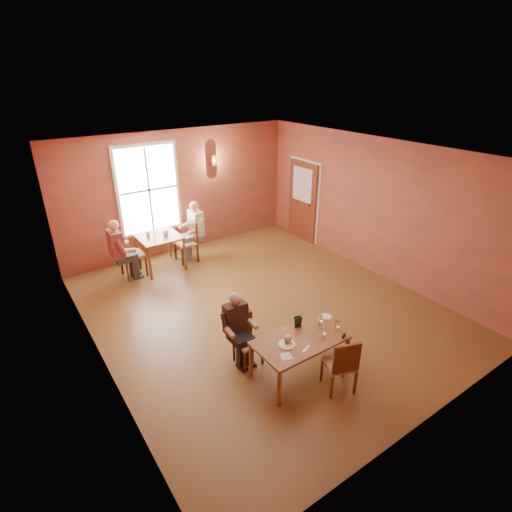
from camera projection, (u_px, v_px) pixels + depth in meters
ground at (262, 308)px, 7.84m from camera, size 6.00×7.00×0.01m
wall_back at (180, 192)px, 9.81m from camera, size 6.00×0.04×3.00m
wall_front at (438, 334)px, 4.59m from camera, size 6.00×0.04×3.00m
wall_left at (90, 283)px, 5.66m from camera, size 0.04×7.00×3.00m
wall_right at (374, 208)px, 8.73m from camera, size 0.04×7.00×3.00m
ceiling at (263, 153)px, 6.56m from camera, size 6.00×7.00×0.04m
window at (149, 190)px, 9.27m from camera, size 1.36×0.10×1.96m
door at (302, 201)px, 10.61m from camera, size 0.12×1.04×2.10m
wall_sconce at (213, 160)px, 9.89m from camera, size 0.16×0.16×0.28m
main_table at (299, 356)px, 6.03m from camera, size 1.38×0.78×0.65m
chair_diner_main at (248, 341)px, 6.22m from camera, size 0.36×0.36×0.82m
diner_main at (249, 333)px, 6.12m from camera, size 0.47×0.47×1.16m
chair_empty at (340, 363)px, 5.70m from camera, size 0.51×0.51×0.90m
plate_food at (287, 344)px, 5.76m from camera, size 0.31×0.31×0.03m
sandwich at (288, 340)px, 5.79m from camera, size 0.11×0.11×0.10m
goblet_a at (320, 320)px, 6.17m from camera, size 0.09×0.09×0.18m
goblet_b at (337, 326)px, 6.04m from camera, size 0.09×0.09×0.18m
goblet_c at (324, 333)px, 5.89m from camera, size 0.08×0.08×0.17m
menu_stand at (298, 322)px, 6.13m from camera, size 0.12×0.08×0.19m
knife at (306, 349)px, 5.68m from camera, size 0.18×0.07×0.00m
napkin at (286, 356)px, 5.53m from camera, size 0.19×0.19×0.01m
side_plate at (326, 317)px, 6.41m from camera, size 0.18×0.18×0.01m
sunglasses at (344, 336)px, 5.94m from camera, size 0.12×0.09×0.01m
second_table at (160, 252)px, 9.24m from camera, size 0.92×0.92×0.81m
chair_diner_white at (186, 242)px, 9.53m from camera, size 0.44×0.44×1.01m
diner_white at (186, 234)px, 9.47m from camera, size 0.55×0.55×1.38m
chair_diner_maroon at (132, 254)px, 8.86m from camera, size 0.47×0.47×1.07m
diner_maroon at (130, 248)px, 8.78m from camera, size 0.55×0.55×1.37m
cup_a at (166, 234)px, 9.07m from camera, size 0.16×0.16×0.10m
cup_b at (148, 234)px, 9.03m from camera, size 0.12×0.12×0.10m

